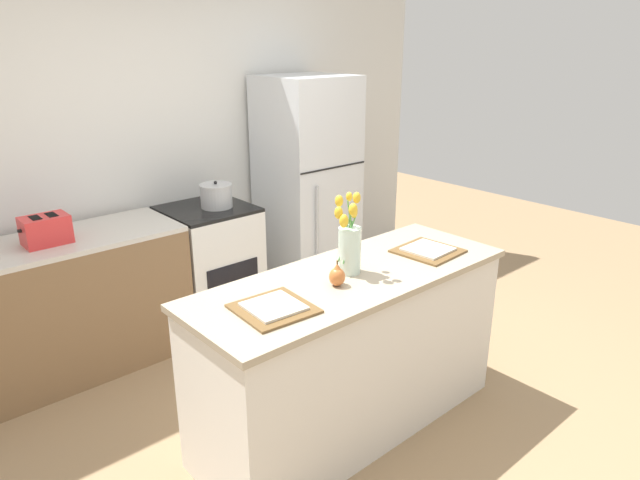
% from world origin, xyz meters
% --- Properties ---
extents(ground_plane, '(10.00, 10.00, 0.00)m').
position_xyz_m(ground_plane, '(0.00, 0.00, 0.00)').
color(ground_plane, '#997A56').
extents(back_wall, '(5.20, 0.08, 2.70)m').
position_xyz_m(back_wall, '(0.00, 2.00, 1.35)').
color(back_wall, silver).
rests_on(back_wall, ground_plane).
extents(kitchen_island, '(1.80, 0.66, 0.91)m').
position_xyz_m(kitchen_island, '(0.00, 0.00, 0.46)').
color(kitchen_island, silver).
rests_on(kitchen_island, ground_plane).
extents(back_counter, '(1.68, 0.60, 0.90)m').
position_xyz_m(back_counter, '(-1.06, 1.60, 0.45)').
color(back_counter, brown).
rests_on(back_counter, ground_plane).
extents(stove_range, '(0.60, 0.61, 0.90)m').
position_xyz_m(stove_range, '(0.10, 1.60, 0.45)').
color(stove_range, silver).
rests_on(stove_range, ground_plane).
extents(refrigerator, '(0.68, 0.67, 1.78)m').
position_xyz_m(refrigerator, '(1.05, 1.60, 0.89)').
color(refrigerator, silver).
rests_on(refrigerator, ground_plane).
extents(flower_vase, '(0.16, 0.16, 0.43)m').
position_xyz_m(flower_vase, '(0.00, 0.03, 1.08)').
color(flower_vase, silver).
rests_on(flower_vase, kitchen_island).
extents(pear_figurine, '(0.08, 0.08, 0.13)m').
position_xyz_m(pear_figurine, '(-0.15, -0.05, 0.97)').
color(pear_figurine, '#C66B33').
rests_on(pear_figurine, kitchen_island).
extents(plate_setting_left, '(0.34, 0.34, 0.02)m').
position_xyz_m(plate_setting_left, '(-0.55, -0.05, 0.92)').
color(plate_setting_left, brown).
rests_on(plate_setting_left, kitchen_island).
extents(plate_setting_right, '(0.34, 0.34, 0.02)m').
position_xyz_m(plate_setting_right, '(0.55, -0.05, 0.92)').
color(plate_setting_right, brown).
rests_on(plate_setting_right, kitchen_island).
extents(toaster, '(0.28, 0.18, 0.17)m').
position_xyz_m(toaster, '(-1.01, 1.57, 0.98)').
color(toaster, red).
rests_on(toaster, back_counter).
extents(cooking_pot, '(0.23, 0.23, 0.19)m').
position_xyz_m(cooking_pot, '(0.16, 1.56, 0.98)').
color(cooking_pot, '#B2B5B7').
rests_on(cooking_pot, stove_range).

